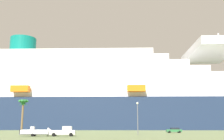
{
  "coord_description": "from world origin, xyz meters",
  "views": [
    {
      "loc": [
        22.34,
        -74.68,
        2.74
      ],
      "look_at": [
        8.56,
        27.83,
        23.37
      ],
      "focal_mm": 43.3,
      "sensor_mm": 36.0,
      "label": 1
    }
  ],
  "objects_px": {
    "street_lamp": "(138,113)",
    "small_boat_on_trailer": "(38,132)",
    "parked_car_green_wagon": "(174,130)",
    "cruise_ship": "(86,99)",
    "pickup_truck": "(64,131)",
    "palm_tree": "(23,106)"
  },
  "relations": [
    {
      "from": "pickup_truck",
      "to": "palm_tree",
      "type": "distance_m",
      "value": 30.14
    },
    {
      "from": "parked_car_green_wagon",
      "to": "street_lamp",
      "type": "bearing_deg",
      "value": -120.63
    },
    {
      "from": "pickup_truck",
      "to": "parked_car_green_wagon",
      "type": "bearing_deg",
      "value": 44.73
    },
    {
      "from": "cruise_ship",
      "to": "small_boat_on_trailer",
      "type": "relative_size",
      "value": 32.22
    },
    {
      "from": "pickup_truck",
      "to": "parked_car_green_wagon",
      "type": "height_order",
      "value": "pickup_truck"
    },
    {
      "from": "parked_car_green_wagon",
      "to": "cruise_ship",
      "type": "bearing_deg",
      "value": 128.19
    },
    {
      "from": "small_boat_on_trailer",
      "to": "street_lamp",
      "type": "height_order",
      "value": "street_lamp"
    },
    {
      "from": "pickup_truck",
      "to": "small_boat_on_trailer",
      "type": "distance_m",
      "value": 5.6
    },
    {
      "from": "small_boat_on_trailer",
      "to": "parked_car_green_wagon",
      "type": "height_order",
      "value": "small_boat_on_trailer"
    },
    {
      "from": "cruise_ship",
      "to": "parked_car_green_wagon",
      "type": "relative_size",
      "value": 55.88
    },
    {
      "from": "street_lamp",
      "to": "small_boat_on_trailer",
      "type": "bearing_deg",
      "value": -155.59
    },
    {
      "from": "cruise_ship",
      "to": "small_boat_on_trailer",
      "type": "xyz_separation_m",
      "value": [
        7.1,
        -77.1,
        -14.23
      ]
    },
    {
      "from": "street_lamp",
      "to": "cruise_ship",
      "type": "bearing_deg",
      "value": 113.18
    },
    {
      "from": "pickup_truck",
      "to": "small_boat_on_trailer",
      "type": "relative_size",
      "value": 0.71
    },
    {
      "from": "pickup_truck",
      "to": "small_boat_on_trailer",
      "type": "xyz_separation_m",
      "value": [
        -5.5,
        -1.04,
        -0.08
      ]
    },
    {
      "from": "palm_tree",
      "to": "small_boat_on_trailer",
      "type": "bearing_deg",
      "value": -56.37
    },
    {
      "from": "palm_tree",
      "to": "parked_car_green_wagon",
      "type": "bearing_deg",
      "value": 6.32
    },
    {
      "from": "small_boat_on_trailer",
      "to": "street_lamp",
      "type": "bearing_deg",
      "value": 24.41
    },
    {
      "from": "street_lamp",
      "to": "parked_car_green_wagon",
      "type": "distance_m",
      "value": 20.8
    },
    {
      "from": "pickup_truck",
      "to": "parked_car_green_wagon",
      "type": "relative_size",
      "value": 1.22
    },
    {
      "from": "pickup_truck",
      "to": "street_lamp",
      "type": "xyz_separation_m",
      "value": [
        16.19,
        8.81,
        4.22
      ]
    },
    {
      "from": "pickup_truck",
      "to": "street_lamp",
      "type": "distance_m",
      "value": 18.91
    }
  ]
}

